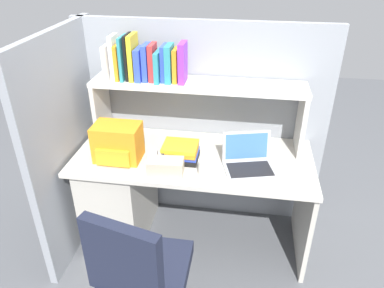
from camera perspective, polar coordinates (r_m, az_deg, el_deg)
name	(u,v)px	position (r m, az deg, el deg)	size (l,w,h in m)	color
ground_plane	(193,236)	(2.94, 0.16, -14.09)	(8.00, 8.00, 0.00)	#595B60
desk	(141,189)	(2.75, -7.93, -6.97)	(1.60, 0.70, 0.73)	beige
cubicle_partition_rear	(201,125)	(2.80, 1.37, 2.94)	(1.84, 0.05, 1.55)	gray
cubicle_partition_left	(70,144)	(2.68, -18.28, 0.00)	(0.05, 1.06, 1.55)	gray
overhead_hutch	(198,96)	(2.51, 0.90, 7.40)	(1.44, 0.28, 0.45)	beige
reference_books_on_shelf	(145,61)	(2.51, -7.34, 12.54)	(0.54, 0.19, 0.30)	white
laptop	(248,161)	(2.37, 8.69, -2.60)	(0.36, 0.32, 0.22)	#B7BABF
backpack	(117,143)	(2.45, -11.45, 0.15)	(0.30, 0.22, 0.24)	orange
computer_mouse	(153,155)	(2.49, -6.09, -1.65)	(0.06, 0.10, 0.03)	silver
paper_cup	(204,168)	(2.27, 1.94, -3.68)	(0.08, 0.08, 0.11)	white
tissue_box	(166,167)	(2.29, -4.09, -3.54)	(0.22, 0.12, 0.10)	#BFB299
desk_book_stack	(181,152)	(2.43, -1.64, -1.25)	(0.23, 0.19, 0.11)	black
office_chair	(143,285)	(2.13, -7.61, -20.84)	(0.52, 0.53, 0.93)	black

